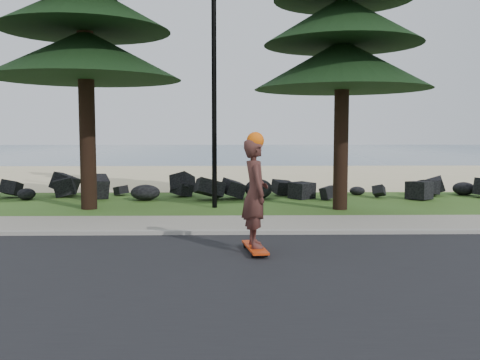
{
  "coord_description": "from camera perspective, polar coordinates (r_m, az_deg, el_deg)",
  "views": [
    {
      "loc": [
        0.43,
        -11.88,
        2.13
      ],
      "look_at": [
        0.66,
        0.0,
        1.07
      ],
      "focal_mm": 40.0,
      "sensor_mm": 36.0,
      "label": 1
    }
  ],
  "objects": [
    {
      "name": "road",
      "position": [
        7.69,
        -4.36,
        -10.92
      ],
      "size": [
        160.0,
        7.0,
        0.02
      ],
      "primitive_type": "cube",
      "color": "black",
      "rests_on": "ground"
    },
    {
      "name": "ocean",
      "position": [
        62.92,
        -1.5,
        3.16
      ],
      "size": [
        160.0,
        58.0,
        0.01
      ],
      "primitive_type": "cube",
      "color": "#3C5B73",
      "rests_on": "ground"
    },
    {
      "name": "skateboarder",
      "position": [
        9.35,
        1.63,
        -1.44
      ],
      "size": [
        0.55,
        1.17,
        2.12
      ],
      "rotation": [
        0.0,
        0.0,
        1.72
      ],
      "color": "red",
      "rests_on": "ground"
    },
    {
      "name": "kerb",
      "position": [
        11.18,
        -3.31,
        -5.63
      ],
      "size": [
        160.0,
        0.2,
        0.1
      ],
      "primitive_type": "cube",
      "color": "#9C978C",
      "rests_on": "ground"
    },
    {
      "name": "beach_sand",
      "position": [
        26.47,
        -2.04,
        0.49
      ],
      "size": [
        160.0,
        15.0,
        0.01
      ],
      "primitive_type": "cube",
      "color": "#CFC48A",
      "rests_on": "ground"
    },
    {
      "name": "seawall_boulders",
      "position": [
        17.62,
        -2.5,
        -1.85
      ],
      "size": [
        60.0,
        2.4,
        1.1
      ],
      "primitive_type": null,
      "color": "black",
      "rests_on": "ground"
    },
    {
      "name": "ground",
      "position": [
        12.08,
        -3.15,
        -5.07
      ],
      "size": [
        160.0,
        160.0,
        0.0
      ],
      "primitive_type": "plane",
      "color": "#344F18",
      "rests_on": "ground"
    },
    {
      "name": "lamp_post",
      "position": [
        15.22,
        -2.79,
        12.66
      ],
      "size": [
        0.25,
        0.14,
        8.14
      ],
      "color": "black",
      "rests_on": "ground"
    },
    {
      "name": "sidewalk",
      "position": [
        12.27,
        -3.12,
        -4.72
      ],
      "size": [
        160.0,
        2.0,
        0.08
      ],
      "primitive_type": "cube",
      "color": "gray",
      "rests_on": "ground"
    }
  ]
}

